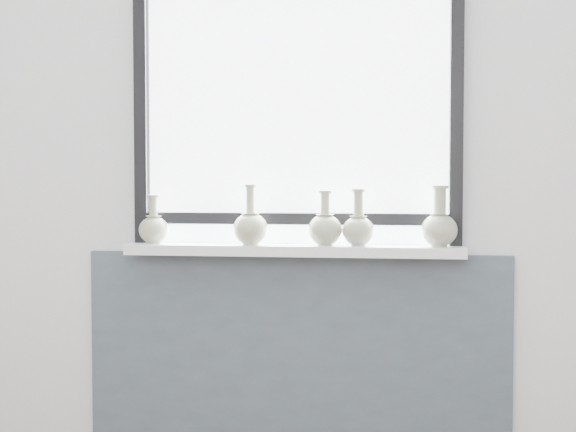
# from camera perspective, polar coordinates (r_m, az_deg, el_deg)

# --- Properties ---
(back_wall) EXTENTS (3.60, 0.02, 2.60)m
(back_wall) POSITION_cam_1_polar(r_m,az_deg,el_deg) (3.23, 0.62, 5.18)
(back_wall) COLOR silver
(back_wall) RESTS_ON ground
(apron_panel) EXTENTS (1.70, 0.03, 0.86)m
(apron_panel) POSITION_cam_1_polar(r_m,az_deg,el_deg) (3.27, 0.54, -10.19)
(apron_panel) COLOR #465562
(apron_panel) RESTS_ON ground
(windowsill) EXTENTS (1.32, 0.18, 0.04)m
(windowsill) POSITION_cam_1_polar(r_m,az_deg,el_deg) (3.13, 0.39, -2.43)
(windowsill) COLOR white
(windowsill) RESTS_ON apron_panel
(window) EXTENTS (1.30, 0.06, 1.05)m
(window) POSITION_cam_1_polar(r_m,az_deg,el_deg) (3.20, 0.54, 7.74)
(window) COLOR black
(window) RESTS_ON windowsill
(vase_a) EXTENTS (0.12, 0.12, 0.19)m
(vase_a) POSITION_cam_1_polar(r_m,az_deg,el_deg) (3.24, -9.52, -0.82)
(vase_a) COLOR #A1A889
(vase_a) RESTS_ON windowsill
(vase_b) EXTENTS (0.14, 0.14, 0.24)m
(vase_b) POSITION_cam_1_polar(r_m,az_deg,el_deg) (3.13, -2.69, -0.75)
(vase_b) COLOR #A1A889
(vase_b) RESTS_ON windowsill
(vase_c) EXTENTS (0.13, 0.13, 0.21)m
(vase_c) POSITION_cam_1_polar(r_m,az_deg,el_deg) (3.10, 2.65, -0.82)
(vase_c) COLOR #A1A889
(vase_c) RESTS_ON windowsill
(vase_d) EXTENTS (0.12, 0.12, 0.22)m
(vase_d) POSITION_cam_1_polar(r_m,az_deg,el_deg) (3.09, 5.02, -0.83)
(vase_d) COLOR #A1A889
(vase_d) RESTS_ON windowsill
(vase_e) EXTENTS (0.14, 0.14, 0.23)m
(vase_e) POSITION_cam_1_polar(r_m,az_deg,el_deg) (3.09, 10.71, -0.73)
(vase_e) COLOR #A1A889
(vase_e) RESTS_ON windowsill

